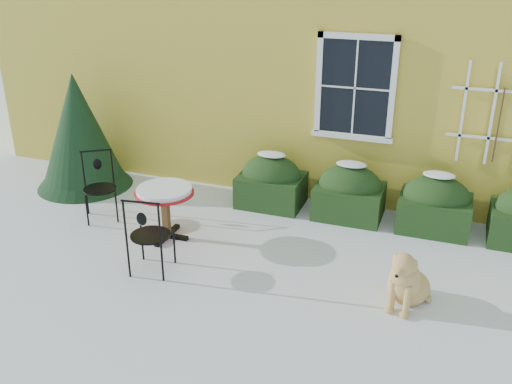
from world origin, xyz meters
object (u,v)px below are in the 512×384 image
at_px(bistro_table, 165,196).
at_px(patio_chair_far, 100,186).
at_px(dog, 406,282).
at_px(evergreen_shrub, 80,142).
at_px(patio_chair_near, 149,234).

distance_m(bistro_table, patio_chair_far, 1.33).
relative_size(bistro_table, dog, 1.01).
height_order(evergreen_shrub, patio_chair_near, evergreen_shrub).
xyz_separation_m(patio_chair_near, dog, (3.24, 0.37, -0.23)).
bearing_deg(evergreen_shrub, bistro_table, -28.47).
height_order(evergreen_shrub, patio_chair_far, evergreen_shrub).
relative_size(bistro_table, patio_chair_far, 0.80).
distance_m(evergreen_shrub, dog, 6.14).
bearing_deg(patio_chair_near, evergreen_shrub, -48.56).
bearing_deg(dog, bistro_table, -175.49).
bearing_deg(patio_chair_near, patio_chair_far, -45.80).
relative_size(patio_chair_near, patio_chair_far, 1.04).
xyz_separation_m(bistro_table, patio_chair_near, (0.27, -0.94, -0.11)).
relative_size(evergreen_shrub, patio_chair_near, 1.83).
distance_m(patio_chair_near, patio_chair_far, 1.97).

